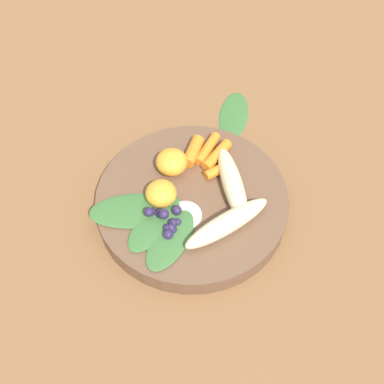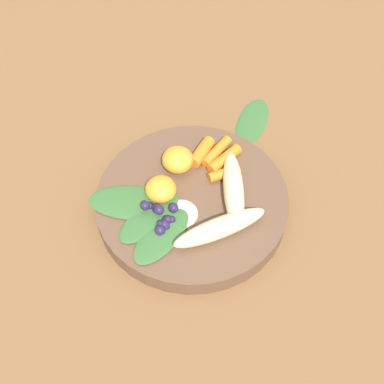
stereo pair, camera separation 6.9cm
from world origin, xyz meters
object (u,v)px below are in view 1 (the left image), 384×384
at_px(kale_leaf_stray, 234,115).
at_px(banana_peeled_right, 227,223).
at_px(orange_segment_near, 161,193).
at_px(banana_peeled_left, 232,184).
at_px(bowl, 192,202).

bearing_deg(kale_leaf_stray, banana_peeled_right, -175.82).
xyz_separation_m(orange_segment_near, kale_leaf_stray, (0.06, 0.22, -0.04)).
relative_size(banana_peeled_left, kale_leaf_stray, 1.17).
height_order(bowl, orange_segment_near, orange_segment_near).
bearing_deg(banana_peeled_left, orange_segment_near, 89.27).
bearing_deg(kale_leaf_stray, orange_segment_near, 159.73).
bearing_deg(orange_segment_near, banana_peeled_left, 26.04).
distance_m(banana_peeled_left, kale_leaf_stray, 0.19).
xyz_separation_m(banana_peeled_left, banana_peeled_right, (0.01, -0.07, 0.00)).
height_order(bowl, banana_peeled_left, banana_peeled_left).
bearing_deg(orange_segment_near, banana_peeled_right, -11.92).
relative_size(bowl, banana_peeled_right, 2.06).
bearing_deg(orange_segment_near, bowl, 25.39).
distance_m(banana_peeled_right, orange_segment_near, 0.10).
relative_size(orange_segment_near, kale_leaf_stray, 0.38).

